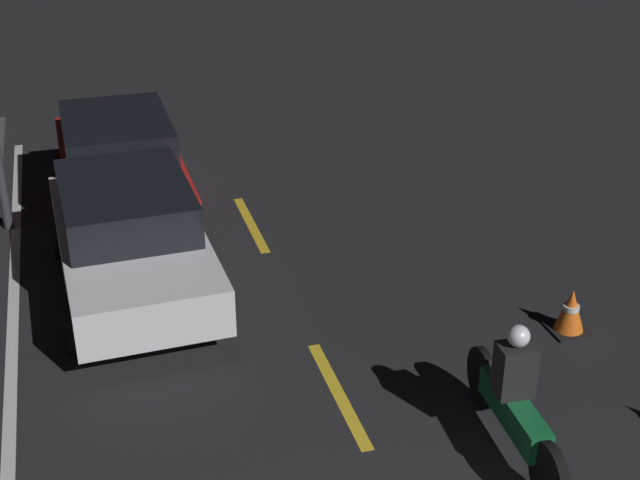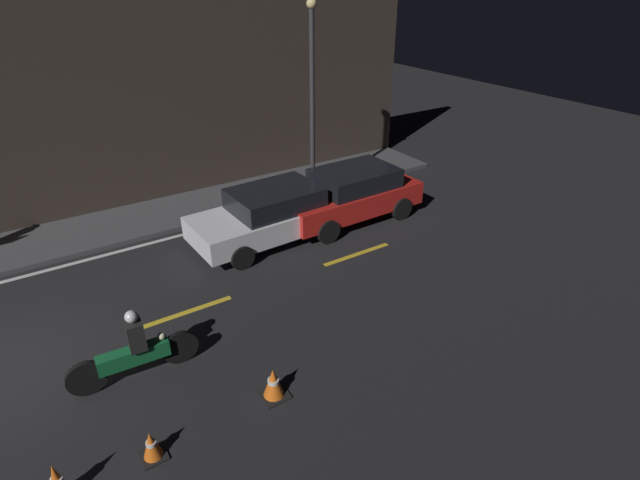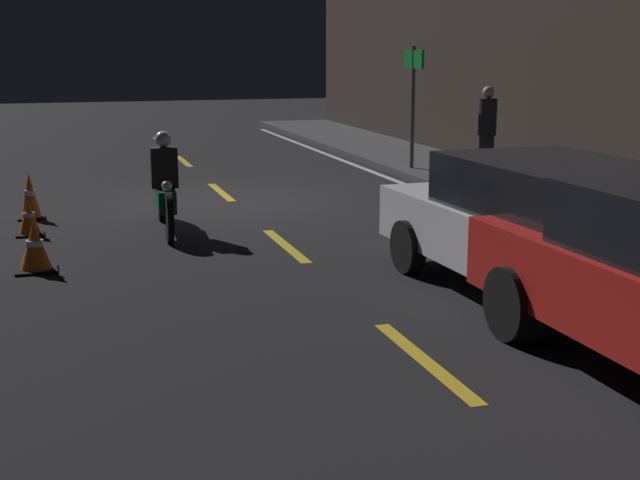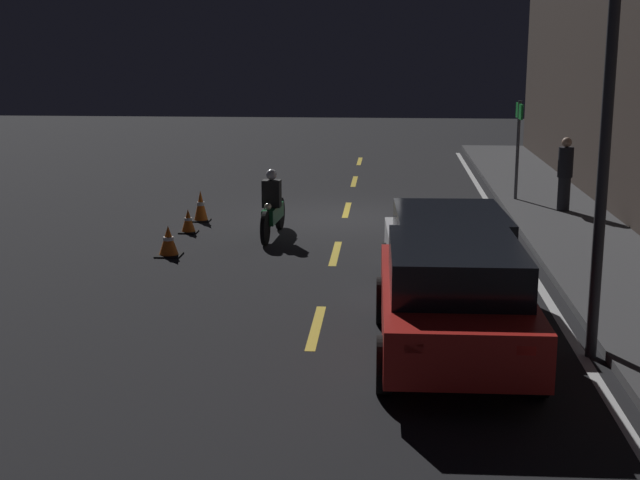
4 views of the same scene
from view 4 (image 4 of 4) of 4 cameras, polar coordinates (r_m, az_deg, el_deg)
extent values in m
plane|color=black|center=(20.22, 1.59, 1.42)|extent=(56.00, 56.00, 0.00)
cube|color=#424244|center=(20.55, 15.24, 1.35)|extent=(28.00, 2.28, 0.13)
cube|color=#382D28|center=(20.50, 19.33, 9.77)|extent=(28.00, 0.30, 6.31)
cube|color=gold|center=(30.09, 2.55, 5.06)|extent=(2.00, 0.14, 0.01)
cube|color=gold|center=(25.63, 2.21, 3.77)|extent=(2.00, 0.14, 0.01)
cube|color=gold|center=(21.20, 1.73, 1.94)|extent=(2.00, 0.14, 0.01)
cube|color=gold|center=(16.80, 1.00, -0.85)|extent=(2.00, 0.14, 0.01)
cube|color=gold|center=(12.48, -0.25, -5.60)|extent=(2.00, 0.14, 0.01)
cube|color=silver|center=(20.35, 11.38, 1.26)|extent=(25.20, 0.14, 0.01)
cube|color=silver|center=(13.75, 8.17, -1.42)|extent=(4.18, 1.95, 0.60)
cube|color=black|center=(13.43, 8.33, 0.71)|extent=(2.33, 1.70, 0.53)
cube|color=red|center=(11.70, 6.39, -3.07)|extent=(0.07, 0.20, 0.10)
cube|color=red|center=(11.85, 11.99, -3.08)|extent=(0.07, 0.20, 0.10)
cylinder|color=black|center=(14.99, 4.32, -1.34)|extent=(0.62, 0.20, 0.61)
cylinder|color=black|center=(15.16, 10.91, -1.37)|extent=(0.62, 0.20, 0.61)
cylinder|color=black|center=(12.53, 4.76, -4.12)|extent=(0.62, 0.20, 0.61)
cylinder|color=black|center=(12.73, 12.63, -4.11)|extent=(0.62, 0.20, 0.61)
cube|color=red|center=(11.32, 8.47, -4.21)|extent=(4.18, 1.83, 0.63)
cube|color=black|center=(10.97, 8.66, -1.62)|extent=(2.31, 1.62, 0.53)
cube|color=red|center=(9.29, 6.01, -6.86)|extent=(0.06, 0.20, 0.10)
cube|color=red|center=(9.41, 13.04, -6.86)|extent=(0.06, 0.20, 0.10)
cylinder|color=black|center=(12.60, 4.03, -3.88)|extent=(0.67, 0.19, 0.66)
cylinder|color=black|center=(12.74, 11.81, -3.94)|extent=(0.67, 0.19, 0.66)
cylinder|color=black|center=(10.16, 4.13, -7.96)|extent=(0.67, 0.19, 0.66)
cylinder|color=black|center=(10.33, 13.83, -7.96)|extent=(0.67, 0.19, 0.66)
cylinder|color=black|center=(17.45, -3.52, 0.75)|extent=(0.68, 0.12, 0.67)
cylinder|color=black|center=(18.99, -2.58, 1.72)|extent=(0.68, 0.14, 0.67)
cube|color=#14592D|center=(18.19, -3.04, 1.72)|extent=(1.23, 0.31, 0.30)
sphere|color=#F2EABF|center=(17.65, -3.36, 2.14)|extent=(0.14, 0.14, 0.14)
cube|color=black|center=(18.02, -3.11, 2.99)|extent=(0.30, 0.38, 0.55)
sphere|color=silver|center=(17.96, -3.13, 4.20)|extent=(0.22, 0.22, 0.22)
cube|color=black|center=(20.04, -7.62, 1.26)|extent=(0.39, 0.39, 0.03)
cone|color=orange|center=(19.98, -7.64, 2.23)|extent=(0.30, 0.30, 0.66)
cylinder|color=white|center=(19.97, -7.65, 2.32)|extent=(0.17, 0.17, 0.08)
cube|color=black|center=(18.85, -8.41, 0.52)|extent=(0.37, 0.37, 0.03)
cone|color=orange|center=(18.80, -8.43, 1.27)|extent=(0.29, 0.29, 0.47)
cylinder|color=white|center=(18.80, -8.44, 1.34)|extent=(0.16, 0.16, 0.06)
cube|color=black|center=(16.84, -9.64, -0.95)|extent=(0.47, 0.47, 0.03)
cone|color=orange|center=(16.78, -9.68, 0.00)|extent=(0.36, 0.36, 0.54)
cylinder|color=white|center=(16.77, -9.68, 0.09)|extent=(0.20, 0.20, 0.07)
cylinder|color=black|center=(21.10, 15.33, 2.87)|extent=(0.28, 0.28, 0.77)
cylinder|color=black|center=(21.00, 15.45, 4.82)|extent=(0.34, 0.34, 0.68)
sphere|color=tan|center=(20.95, 15.52, 6.05)|extent=(0.22, 0.22, 0.22)
cylinder|color=#4C4C51|center=(22.32, 12.53, 5.63)|extent=(0.08, 0.08, 2.40)
cube|color=#198C33|center=(22.23, 12.65, 8.06)|extent=(0.90, 0.05, 0.36)
cylinder|color=#333338|center=(11.27, 17.80, 6.16)|extent=(0.14, 0.14, 5.50)
camera|label=1|loc=(24.07, 8.26, 17.11)|focal=50.00mm
camera|label=2|loc=(21.15, -24.27, 18.37)|focal=28.00mm
camera|label=3|loc=(6.76, -30.11, -0.58)|focal=50.00mm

